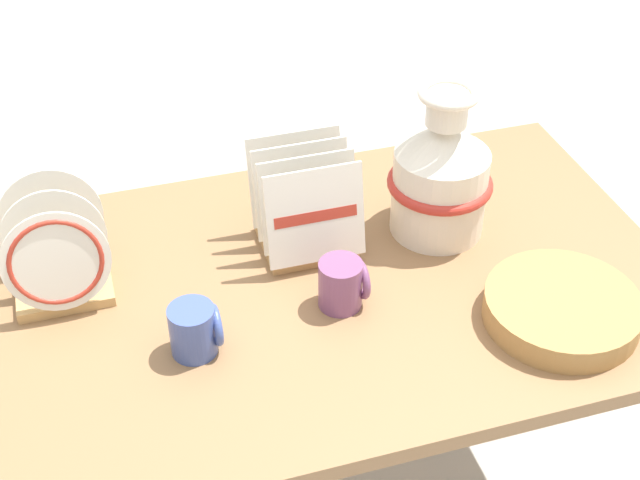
% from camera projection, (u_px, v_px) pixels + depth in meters
% --- Properties ---
extents(display_table, '(1.45, 0.89, 0.71)m').
position_uv_depth(display_table, '(320.00, 310.00, 1.85)').
color(display_table, olive).
rests_on(display_table, ground_plane).
extents(ceramic_vase, '(0.22, 0.22, 0.34)m').
position_uv_depth(ceramic_vase, '(441.00, 174.00, 1.86)').
color(ceramic_vase, silver).
rests_on(ceramic_vase, display_table).
extents(dish_rack_round_plates, '(0.20, 0.19, 0.23)m').
position_uv_depth(dish_rack_round_plates, '(58.00, 260.00, 1.73)').
color(dish_rack_round_plates, tan).
rests_on(dish_rack_round_plates, display_table).
extents(dish_rack_square_plates, '(0.20, 0.19, 0.22)m').
position_uv_depth(dish_rack_square_plates, '(305.00, 213.00, 1.85)').
color(dish_rack_square_plates, tan).
rests_on(dish_rack_square_plates, display_table).
extents(wicker_charger_stack, '(0.30, 0.30, 0.05)m').
position_uv_depth(wicker_charger_stack, '(562.00, 309.00, 1.70)').
color(wicker_charger_stack, '#AD7F47').
rests_on(wicker_charger_stack, display_table).
extents(mug_cobalt_glaze, '(0.09, 0.09, 0.10)m').
position_uv_depth(mug_cobalt_glaze, '(196.00, 330.00, 1.62)').
color(mug_cobalt_glaze, '#42569E').
rests_on(mug_cobalt_glaze, display_table).
extents(mug_plum_glaze, '(0.09, 0.09, 0.10)m').
position_uv_depth(mug_plum_glaze, '(343.00, 284.00, 1.72)').
color(mug_plum_glaze, '#7A4770').
rests_on(mug_plum_glaze, display_table).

